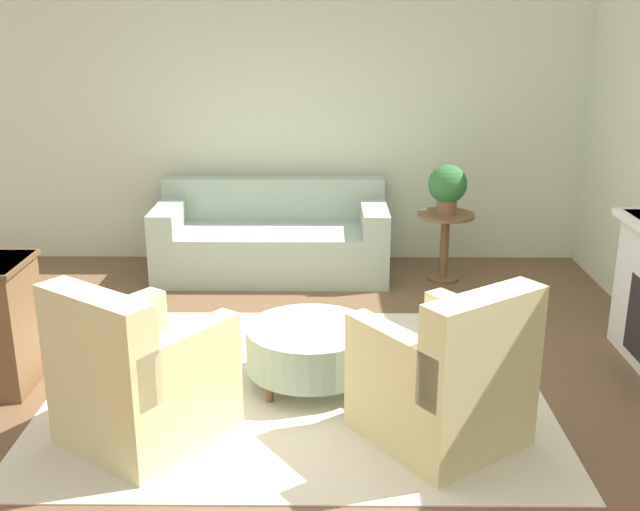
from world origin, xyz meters
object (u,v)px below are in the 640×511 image
at_px(armchair_left, 138,381).
at_px(ottoman_table, 310,347).
at_px(potted_plant_on_side_table, 448,186).
at_px(couch, 272,241).
at_px(armchair_right, 447,382).
at_px(side_table, 445,235).

bearing_deg(armchair_left, ottoman_table, 35.50).
bearing_deg(ottoman_table, potted_plant_on_side_table, 60.43).
height_order(couch, armchair_right, armchair_right).
bearing_deg(side_table, potted_plant_on_side_table, 0.00).
xyz_separation_m(armchair_left, armchair_right, (1.77, -0.00, 0.00)).
xyz_separation_m(armchair_right, ottoman_table, (-0.79, 0.69, -0.10)).
bearing_deg(armchair_left, side_table, 52.31).
bearing_deg(ottoman_table, couch, 100.06).
distance_m(armchair_right, ottoman_table, 1.06).
height_order(ottoman_table, side_table, side_table).
xyz_separation_m(side_table, potted_plant_on_side_table, (0.00, 0.00, 0.46)).
bearing_deg(couch, ottoman_table, -79.94).
height_order(side_table, potted_plant_on_side_table, potted_plant_on_side_table).
distance_m(couch, potted_plant_on_side_table, 1.73).
bearing_deg(armchair_right, potted_plant_on_side_table, 81.67).
relative_size(armchair_right, potted_plant_on_side_table, 2.44).
height_order(armchair_left, ottoman_table, armchair_left).
distance_m(armchair_left, ottoman_table, 1.20).
distance_m(ottoman_table, potted_plant_on_side_table, 2.53).
relative_size(side_table, potted_plant_on_side_table, 1.42).
distance_m(ottoman_table, side_table, 2.45).
xyz_separation_m(armchair_left, ottoman_table, (0.97, 0.69, -0.10)).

